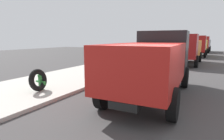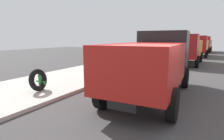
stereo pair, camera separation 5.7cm
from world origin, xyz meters
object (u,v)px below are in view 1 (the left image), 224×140
(fire_hydrant, at_px, (41,81))
(dump_truck_yellow, at_px, (197,45))
(dump_truck_gray, at_px, (202,44))
(dump_truck_red, at_px, (153,61))
(loose_tire, at_px, (38,80))
(dump_truck_orange, at_px, (186,48))

(fire_hydrant, bearing_deg, dump_truck_yellow, -11.85)
(fire_hydrant, distance_m, dump_truck_gray, 34.68)
(dump_truck_red, bearing_deg, dump_truck_yellow, -0.55)
(loose_tire, relative_size, dump_truck_orange, 0.15)
(dump_truck_orange, bearing_deg, dump_truck_gray, -1.71)
(fire_hydrant, height_order, dump_truck_gray, dump_truck_gray)
(dump_truck_orange, xyz_separation_m, dump_truck_yellow, (9.95, -0.34, 0.00))
(dump_truck_gray, bearing_deg, loose_tire, 171.43)
(dump_truck_orange, bearing_deg, loose_tire, 162.52)
(fire_hydrant, xyz_separation_m, dump_truck_yellow, (24.30, -5.10, 1.03))
(dump_truck_red, bearing_deg, dump_truck_gray, -0.83)
(dump_truck_gray, bearing_deg, dump_truck_red, 179.17)
(loose_tire, bearing_deg, fire_hydrant, 28.11)
(fire_hydrant, relative_size, dump_truck_yellow, 0.12)
(loose_tire, xyz_separation_m, dump_truck_gray, (34.53, -5.20, 0.93))
(loose_tire, relative_size, dump_truck_red, 0.15)
(dump_truck_yellow, relative_size, dump_truck_gray, 0.99)
(fire_hydrant, bearing_deg, dump_truck_red, -65.95)
(loose_tire, xyz_separation_m, dump_truck_orange, (14.63, -4.61, 0.93))
(loose_tire, height_order, dump_truck_gray, dump_truck_gray)
(dump_truck_yellow, bearing_deg, fire_hydrant, 168.15)
(fire_hydrant, distance_m, dump_truck_yellow, 24.85)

